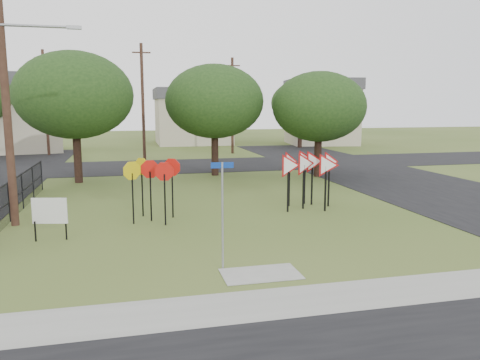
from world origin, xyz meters
The scene contains 22 objects.
ground centered at (0.00, 0.00, 0.00)m, with size 140.00×140.00×0.00m, color #415620.
sidewalk centered at (0.00, -4.20, 0.01)m, with size 30.00×1.60×0.02m, color gray.
planting_strip centered at (0.00, -5.40, 0.01)m, with size 30.00×0.80×0.02m, color #415620.
street_right centered at (12.00, 10.00, 0.01)m, with size 8.00×50.00×0.02m, color black.
street_far centered at (0.00, 20.00, 0.01)m, with size 60.00×8.00×0.02m, color black.
curb_pad centered at (0.00, -2.40, 0.01)m, with size 2.00×1.20×0.02m, color gray.
street_name_sign centered at (-0.86, -1.75, 1.65)m, with size 0.59×0.06×2.86m.
stop_sign_cluster centered at (-2.38, 4.05, 1.74)m, with size 2.15×1.94×2.33m.
yield_sign_cluster centered at (4.13, 4.86, 1.79)m, with size 3.09×1.70×2.44m.
info_board centered at (-5.73, 2.13, 0.93)m, with size 1.10×0.27×1.40m.
utility_pole_main centered at (-7.24, 4.50, 5.21)m, with size 3.55×0.33×10.00m.
far_pole_a centered at (-2.00, 24.00, 4.60)m, with size 1.40×0.24×9.00m.
far_pole_b centered at (6.00, 28.00, 4.35)m, with size 1.40×0.24×8.50m.
far_pole_c centered at (-10.00, 30.00, 4.60)m, with size 1.40×0.24×9.00m.
fence_run centered at (-7.60, 6.25, 0.78)m, with size 0.05×11.55×1.50m.
house_left centered at (-14.00, 34.00, 3.65)m, with size 10.58×8.88×7.20m.
house_mid centered at (4.00, 40.00, 3.15)m, with size 8.40×8.40×6.20m.
house_right centered at (18.00, 36.00, 3.65)m, with size 8.30×8.30×7.20m.
tree_near_left centered at (-6.00, 14.00, 4.86)m, with size 6.40×6.40×7.27m.
tree_near_mid centered at (2.00, 15.00, 4.54)m, with size 6.00×6.00×6.80m.
tree_near_right centered at (8.00, 13.00, 4.22)m, with size 5.60×5.60×6.33m.
tree_far_right centered at (14.00, 32.00, 4.54)m, with size 6.00×6.00×6.80m.
Camera 1 is at (-3.19, -13.46, 4.30)m, focal length 35.00 mm.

